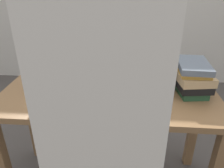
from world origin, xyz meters
The scene contains 8 objects.
reading_desk centered at (0.00, 0.00, 0.60)m, with size 1.34×0.55×0.72m.
open_book centered at (0.04, 0.00, 0.74)m, with size 0.54×0.39×0.07m.
book_stack_tall centered at (0.50, 0.10, 0.82)m, with size 0.23×0.30×0.19m.
book_standing_upright centered at (0.34, 0.13, 0.84)m, with size 0.03×0.16×0.23m.
reading_lamp centered at (-0.41, 0.11, 1.06)m, with size 0.16×0.16×0.43m.
coffee_mug centered at (0.24, 0.03, 0.77)m, with size 0.12×0.09×0.10m.
pencil centered at (0.03, -0.19, 0.72)m, with size 0.04×0.17×0.01m.
person_reader centered at (0.04, -0.59, 0.83)m, with size 0.36×0.22×1.68m.
Camera 1 is at (0.12, -1.14, 1.36)m, focal length 35.00 mm.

